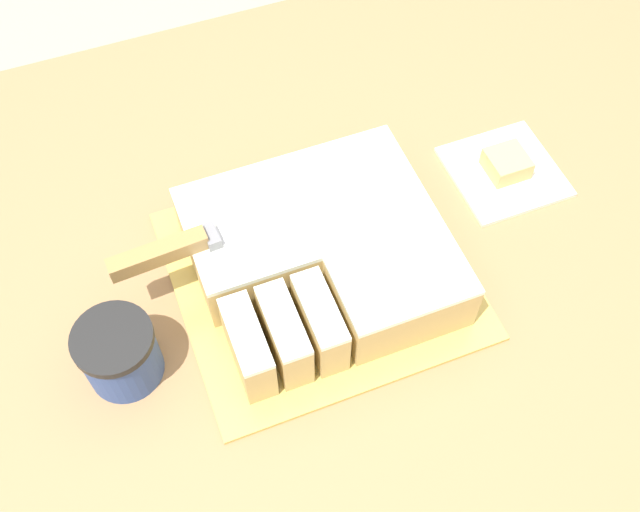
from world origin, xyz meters
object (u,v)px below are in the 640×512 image
(cake_board, at_px, (320,274))
(brownie, at_px, (507,164))
(coffee_cup, at_px, (119,354))
(cake, at_px, (322,252))
(knife, at_px, (199,240))

(cake_board, bearing_deg, brownie, 12.04)
(coffee_cup, bearing_deg, brownie, 10.47)
(cake_board, distance_m, cake, 0.04)
(coffee_cup, bearing_deg, knife, 33.33)
(knife, bearing_deg, cake_board, -20.66)
(cake, distance_m, knife, 0.15)
(cake, relative_size, knife, 0.83)
(cake_board, relative_size, cake, 1.22)
(cake_board, relative_size, coffee_cup, 3.91)
(cake, height_order, coffee_cup, same)
(cake, height_order, brownie, cake)
(knife, distance_m, coffee_cup, 0.16)
(knife, xyz_separation_m, coffee_cup, (-0.13, -0.08, -0.05))
(coffee_cup, bearing_deg, cake, 9.40)
(cake_board, bearing_deg, coffee_cup, -171.38)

